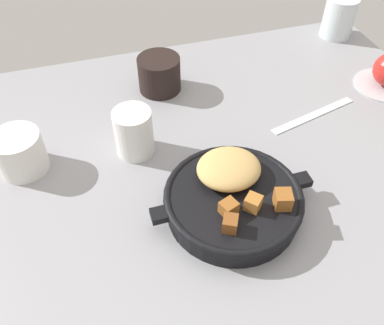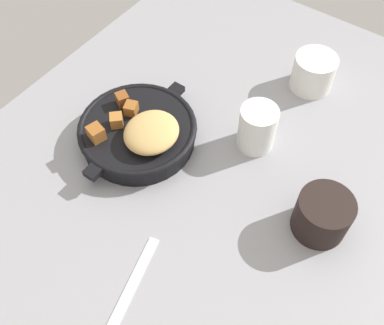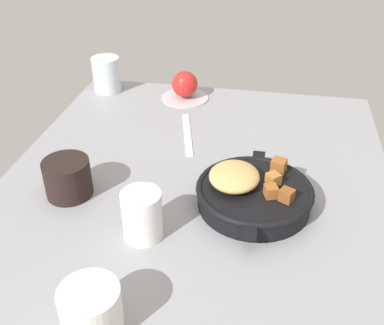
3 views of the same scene
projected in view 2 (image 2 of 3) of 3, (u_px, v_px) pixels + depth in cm
name	position (u px, v px, depth cm)	size (l,w,h in cm)	color
ground_plane	(196.00, 170.00, 79.28)	(103.97, 76.29, 2.40)	gray
cast_iron_skillet	(139.00, 131.00, 79.18)	(25.36, 21.10, 7.09)	black
butter_knife	(127.00, 296.00, 64.79)	(19.69, 1.60, 0.36)	silver
white_creamer_pitcher	(257.00, 128.00, 77.68)	(6.61, 6.61, 8.59)	white
coffee_mug_dark	(322.00, 215.00, 68.61)	(8.64, 8.64, 7.17)	black
ceramic_mug_white	(313.00, 72.00, 86.69)	(8.15, 8.15, 7.06)	silver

